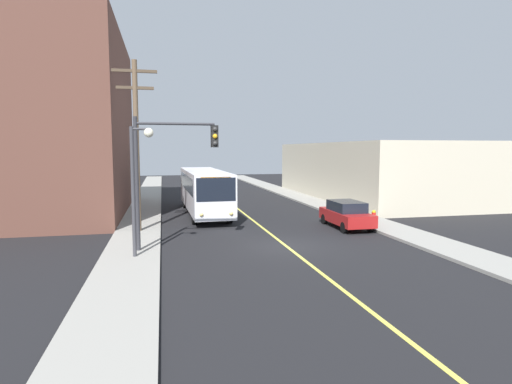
{
  "coord_description": "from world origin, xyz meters",
  "views": [
    {
      "loc": [
        -5.82,
        -19.21,
        4.67
      ],
      "look_at": [
        0.0,
        6.73,
        2.0
      ],
      "focal_mm": 29.29,
      "sensor_mm": 36.0,
      "label": 1
    }
  ],
  "objects_px": {
    "fire_hydrant": "(374,217)",
    "parked_car_red": "(346,214)",
    "traffic_signal_left_corner": "(172,158)",
    "street_lamp_left": "(138,172)",
    "utility_pole_near": "(136,138)",
    "city_bus": "(204,189)"
  },
  "relations": [
    {
      "from": "utility_pole_near",
      "to": "fire_hydrant",
      "type": "bearing_deg",
      "value": -3.25
    },
    {
      "from": "city_bus",
      "to": "street_lamp_left",
      "type": "bearing_deg",
      "value": -107.85
    },
    {
      "from": "traffic_signal_left_corner",
      "to": "street_lamp_left",
      "type": "bearing_deg",
      "value": -142.63
    },
    {
      "from": "utility_pole_near",
      "to": "city_bus",
      "type": "bearing_deg",
      "value": 55.94
    },
    {
      "from": "parked_car_red",
      "to": "traffic_signal_left_corner",
      "type": "height_order",
      "value": "traffic_signal_left_corner"
    },
    {
      "from": "fire_hydrant",
      "to": "street_lamp_left",
      "type": "bearing_deg",
      "value": -159.65
    },
    {
      "from": "city_bus",
      "to": "utility_pole_near",
      "type": "distance_m",
      "value": 8.44
    },
    {
      "from": "parked_car_red",
      "to": "fire_hydrant",
      "type": "height_order",
      "value": "parked_car_red"
    },
    {
      "from": "utility_pole_near",
      "to": "fire_hydrant",
      "type": "xyz_separation_m",
      "value": [
        14.04,
        -0.8,
        -4.76
      ]
    },
    {
      "from": "street_lamp_left",
      "to": "city_bus",
      "type": "bearing_deg",
      "value": 72.15
    },
    {
      "from": "parked_car_red",
      "to": "utility_pole_near",
      "type": "bearing_deg",
      "value": 175.23
    },
    {
      "from": "city_bus",
      "to": "traffic_signal_left_corner",
      "type": "xyz_separation_m",
      "value": [
        -2.52,
        -11.15,
        2.49
      ]
    },
    {
      "from": "traffic_signal_left_corner",
      "to": "fire_hydrant",
      "type": "xyz_separation_m",
      "value": [
        12.26,
        3.99,
        -3.72
      ]
    },
    {
      "from": "fire_hydrant",
      "to": "city_bus",
      "type": "bearing_deg",
      "value": 143.69
    },
    {
      "from": "city_bus",
      "to": "parked_car_red",
      "type": "relative_size",
      "value": 2.77
    },
    {
      "from": "fire_hydrant",
      "to": "parked_car_red",
      "type": "bearing_deg",
      "value": -173.62
    },
    {
      "from": "street_lamp_left",
      "to": "fire_hydrant",
      "type": "height_order",
      "value": "street_lamp_left"
    },
    {
      "from": "parked_car_red",
      "to": "utility_pole_near",
      "type": "height_order",
      "value": "utility_pole_near"
    },
    {
      "from": "city_bus",
      "to": "street_lamp_left",
      "type": "distance_m",
      "value": 12.99
    },
    {
      "from": "utility_pole_near",
      "to": "street_lamp_left",
      "type": "bearing_deg",
      "value": -86.49
    },
    {
      "from": "city_bus",
      "to": "parked_car_red",
      "type": "distance_m",
      "value": 10.79
    },
    {
      "from": "city_bus",
      "to": "parked_car_red",
      "type": "height_order",
      "value": "city_bus"
    }
  ]
}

